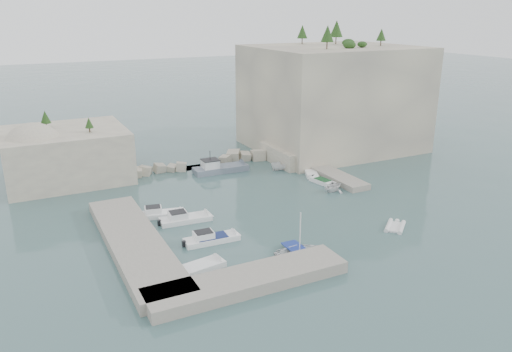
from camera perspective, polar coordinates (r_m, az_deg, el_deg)
name	(u,v)px	position (r m, az deg, el deg)	size (l,w,h in m)	color
ground	(279,215)	(58.06, 2.66, -4.48)	(400.00, 400.00, 0.00)	#406060
cliff_east	(332,98)	(86.44, 8.72, 8.83)	(26.00, 22.00, 17.00)	beige
cliff_terrace	(296,153)	(78.55, 4.57, 2.60)	(8.00, 10.00, 2.50)	beige
outcrop_west	(67,154)	(74.33, -20.81, 2.32)	(16.00, 14.00, 7.00)	beige
quay_west	(135,243)	(51.46, -13.68, -7.48)	(5.00, 24.00, 1.10)	#9E9689
quay_south	(248,280)	(43.72, -0.88, -11.82)	(18.00, 4.00, 1.10)	#9E9689
ledge_east	(327,172)	(72.65, 8.13, 0.45)	(3.00, 16.00, 0.80)	#9E9689
breakwater	(203,162)	(76.30, -6.07, 1.64)	(28.00, 3.00, 1.40)	beige
motorboat_b	(186,221)	(56.90, -8.04, -5.15)	(6.31, 2.07, 1.40)	white
motorboat_d	(212,242)	(51.82, -5.07, -7.48)	(6.25, 1.86, 1.40)	white
motorboat_e	(202,269)	(46.80, -6.22, -10.53)	(4.67, 1.91, 0.70)	white
motorboat_a	(161,216)	(58.68, -10.83, -4.56)	(5.97, 1.77, 1.40)	white
rowboat	(299,255)	(49.10, 4.99, -9.02)	(3.55, 4.97, 1.03)	white
inflatable_dinghy	(395,228)	(56.75, 15.60, -5.74)	(3.59, 1.74, 0.44)	silver
tender_east_a	(333,191)	(66.27, 8.78, -1.73)	(2.78, 3.22, 1.69)	white
tender_east_b	(322,183)	(69.03, 7.60, -0.84)	(4.36, 1.49, 0.70)	white
tender_east_c	(311,174)	(72.68, 6.25, 0.20)	(4.95, 1.60, 0.70)	white
tender_east_d	(283,169)	(74.55, 3.14, 0.76)	(1.51, 4.01, 1.55)	white
work_boat	(221,172)	(73.56, -4.04, 0.49)	(8.86, 2.62, 2.20)	slate
rowboat_mast	(300,231)	(47.96, 5.07, -6.25)	(0.10, 0.10, 4.20)	white
vegetation	(304,41)	(83.72, 5.47, 15.15)	(53.48, 13.88, 13.40)	#1E4219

